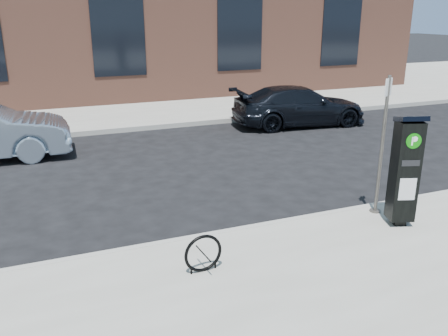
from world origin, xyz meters
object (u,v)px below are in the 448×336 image
car_dark (299,106)px  parking_kiosk (405,169)px  bike_rack (203,254)px  sign_pole (382,147)px

car_dark → parking_kiosk: bearing=167.5°
parking_kiosk → bike_rack: parking_kiosk is taller
parking_kiosk → sign_pole: (-0.03, 0.57, 0.24)m
bike_rack → car_dark: bearing=47.9°
parking_kiosk → bike_rack: 3.71m
sign_pole → car_dark: size_ratio=0.55×
sign_pole → car_dark: sign_pole is taller
parking_kiosk → sign_pole: size_ratio=0.78×
parking_kiosk → bike_rack: bearing=-158.1°
car_dark → sign_pole: bearing=166.0°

